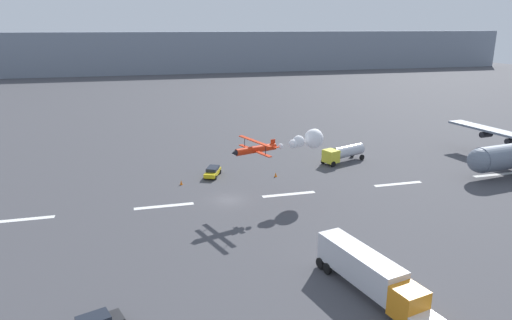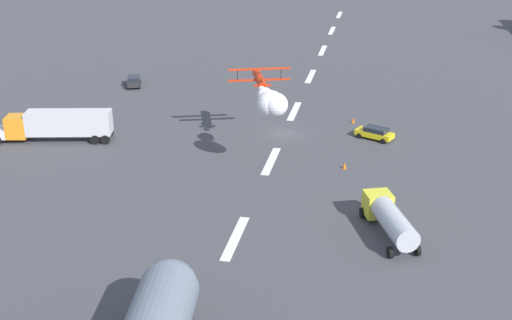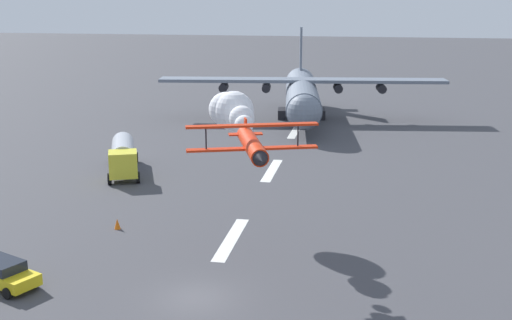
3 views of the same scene
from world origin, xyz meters
TOP-DOWN VIEW (x-y plane):
  - ground_plane at (0.00, 0.00)m, footprint 440.00×440.00m
  - runway_stripe_5 at (8.94, 0.00)m, footprint 8.00×0.90m
  - runway_stripe_6 at (26.81, 0.00)m, footprint 8.00×0.90m
  - runway_stripe_7 at (44.68, 0.00)m, footprint 8.00×0.90m
  - runway_stripe_8 at (62.56, 0.00)m, footprint 8.00×0.90m
  - cargo_transport_plane at (51.35, -0.07)m, footprint 27.16×36.58m
  - stunt_biplane_red at (11.09, 0.15)m, footprint 14.64×8.46m
  - fuel_tanker_truck at (23.65, 13.20)m, footprint 8.94×5.55m
  - airport_staff_sedan at (-0.38, 11.11)m, footprint 3.49×4.89m
  - traffic_cone_far at (9.47, 8.22)m, footprint 0.44×0.44m

SIDE VIEW (x-z plane):
  - ground_plane at x=0.00m, z-range 0.00..0.00m
  - runway_stripe_5 at x=8.94m, z-range 0.00..0.01m
  - runway_stripe_6 at x=26.81m, z-range 0.00..0.01m
  - runway_stripe_7 at x=44.68m, z-range 0.00..0.01m
  - runway_stripe_8 at x=62.56m, z-range 0.00..0.01m
  - traffic_cone_far at x=9.47m, z-range 0.00..0.75m
  - airport_staff_sedan at x=-0.38m, z-range 0.05..1.57m
  - fuel_tanker_truck at x=23.65m, z-range 0.29..3.19m
  - cargo_transport_plane at x=51.35m, z-range -2.21..9.08m
  - stunt_biplane_red at x=11.09m, z-range 6.58..9.37m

